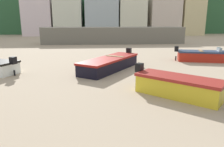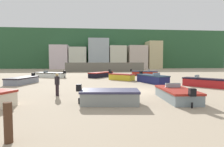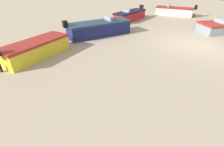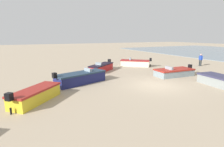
{
  "view_description": "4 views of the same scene",
  "coord_description": "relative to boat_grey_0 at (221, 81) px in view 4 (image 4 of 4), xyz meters",
  "views": [
    {
      "loc": [
        -3.03,
        0.71,
        3.07
      ],
      "look_at": [
        -2.39,
        9.11,
        1.0
      ],
      "focal_mm": 34.94,
      "sensor_mm": 36.0,
      "label": 1
    },
    {
      "loc": [
        -3.3,
        -15.16,
        2.45
      ],
      "look_at": [
        -1.02,
        8.19,
        0.93
      ],
      "focal_mm": 29.99,
      "sensor_mm": 36.0,
      "label": 2
    },
    {
      "loc": [
        -8.21,
        7.03,
        3.55
      ],
      "look_at": [
        -3.12,
        5.89,
        0.53
      ],
      "focal_mm": 26.67,
      "sensor_mm": 36.0,
      "label": 3
    },
    {
      "loc": [
        -10.88,
        9.31,
        3.97
      ],
      "look_at": [
        2.28,
        2.91,
        0.82
      ],
      "focal_mm": 28.16,
      "sensor_mm": 36.0,
      "label": 4
    }
  ],
  "objects": [
    {
      "name": "ground_plane",
      "position": [
        2.4,
        4.55,
        -0.42
      ],
      "size": [
        160.0,
        160.0,
        0.0
      ],
      "primitive_type": "plane",
      "color": "tan"
    },
    {
      "name": "boat_grey_0",
      "position": [
        0.0,
        0.0,
        0.0
      ],
      "size": [
        3.66,
        2.0,
        1.14
      ],
      "rotation": [
        0.0,
        0.0,
        4.61
      ],
      "color": "gray",
      "rests_on": "ground"
    },
    {
      "name": "boat_yellow_2",
      "position": [
        2.71,
        13.6,
        0.01
      ],
      "size": [
        3.41,
        3.29,
        1.16
      ],
      "rotation": [
        0.0,
        0.0,
        3.96
      ],
      "color": "gold",
      "rests_on": "ground"
    },
    {
      "name": "boat_red_3",
      "position": [
        9.67,
        6.35,
        0.02
      ],
      "size": [
        3.35,
        3.75,
        1.16
      ],
      "rotation": [
        0.0,
        0.0,
        0.68
      ],
      "color": "red",
      "rests_on": "ground"
    },
    {
      "name": "boat_grey_4",
      "position": [
        4.32,
        0.68,
        -0.04
      ],
      "size": [
        1.92,
        4.24,
        1.04
      ],
      "rotation": [
        0.0,
        0.0,
        6.23
      ],
      "color": "gray",
      "rests_on": "ground"
    },
    {
      "name": "boat_cream_7",
      "position": [
        10.86,
        1.05,
        0.02
      ],
      "size": [
        3.32,
        3.65,
        1.16
      ],
      "rotation": [
        0.0,
        0.0,
        5.59
      ],
      "color": "beige",
      "rests_on": "ground"
    },
    {
      "name": "boat_navy_8",
      "position": [
        5.67,
        9.92,
        0.06
      ],
      "size": [
        2.76,
        4.72,
        1.26
      ],
      "rotation": [
        0.0,
        0.0,
        3.46
      ],
      "color": "navy",
      "rests_on": "ground"
    },
    {
      "name": "beach_walker_distant",
      "position": [
        7.27,
        -6.97,
        0.54
      ],
      "size": [
        0.54,
        0.38,
        1.62
      ],
      "rotation": [
        0.0,
        0.0,
        0.13
      ],
      "color": "black",
      "rests_on": "ground"
    }
  ]
}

